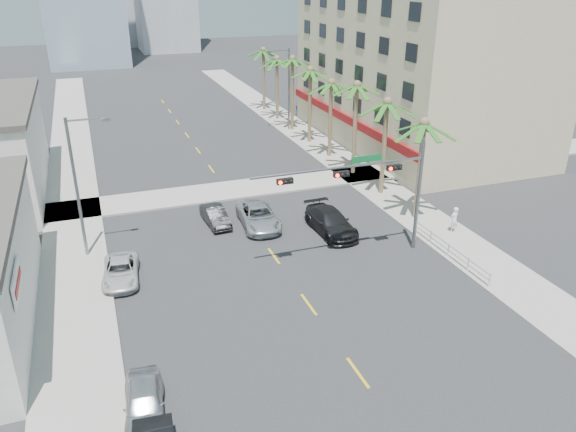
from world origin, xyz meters
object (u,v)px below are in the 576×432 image
object	(u,v)px
car_lane_left	(215,216)
car_lane_center	(258,216)
pedestrian	(454,219)
car_parked_far	(121,271)
car_lane_right	(331,222)
traffic_signal_mast	(375,181)
car_parked_near	(144,402)

from	to	relation	value
car_lane_left	car_lane_center	world-z (taller)	car_lane_center
pedestrian	car_lane_left	bearing A→B (deg)	-38.91
car_lane_left	pedestrian	xyz separation A→B (m)	(15.07, -7.13, 0.43)
car_parked_far	car_lane_right	xyz separation A→B (m)	(14.25, 1.86, 0.18)
traffic_signal_mast	car_parked_far	bearing A→B (deg)	171.74
car_lane_right	car_lane_center	bearing A→B (deg)	146.46
car_lane_left	car_lane_center	distance (m)	3.11
car_parked_near	car_lane_left	distance (m)	18.85
car_parked_far	car_lane_right	distance (m)	14.37
traffic_signal_mast	car_lane_right	distance (m)	5.98
car_lane_center	car_parked_near	bearing A→B (deg)	-117.04
car_lane_left	car_lane_center	xyz separation A→B (m)	(2.81, -1.34, 0.11)
car_lane_right	traffic_signal_mast	bearing A→B (deg)	-78.91
traffic_signal_mast	pedestrian	distance (m)	8.05
car_parked_near	car_lane_right	world-z (taller)	car_lane_right
car_lane_left	pedestrian	bearing A→B (deg)	-29.35
car_parked_near	car_parked_far	bearing A→B (deg)	95.55
car_lane_left	car_parked_far	bearing A→B (deg)	-144.02
pedestrian	traffic_signal_mast	bearing A→B (deg)	-5.50
car_parked_far	car_lane_right	world-z (taller)	car_lane_right
traffic_signal_mast	car_parked_far	xyz separation A→B (m)	(-15.18, 2.20, -4.46)
car_parked_near	car_lane_center	world-z (taller)	car_lane_center
car_lane_center	pedestrian	world-z (taller)	pedestrian
traffic_signal_mast	car_lane_right	size ratio (longest dim) A/B	2.07
car_lane_left	car_lane_right	world-z (taller)	car_lane_right
car_parked_near	car_lane_left	bearing A→B (deg)	73.65
traffic_signal_mast	car_parked_near	xyz separation A→B (m)	(-15.18, -9.38, -4.37)
pedestrian	car_parked_near	bearing A→B (deg)	11.52
traffic_signal_mast	car_lane_center	distance (m)	9.65
car_lane_center	car_lane_left	bearing A→B (deg)	158.84
car_lane_left	car_lane_right	size ratio (longest dim) A/B	0.71
car_parked_near	car_parked_far	xyz separation A→B (m)	(0.00, 11.59, -0.08)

